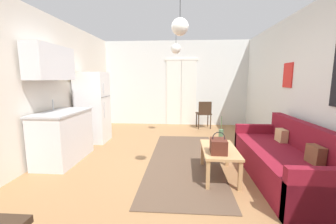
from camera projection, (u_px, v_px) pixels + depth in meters
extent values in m
cube|color=#996D44|center=(167.00, 175.00, 3.46)|extent=(5.10, 7.95, 0.10)
cube|color=silver|center=(176.00, 83.00, 6.92)|extent=(4.70, 0.10, 2.67)
cube|color=white|center=(174.00, 93.00, 6.91)|extent=(0.47, 0.02, 2.06)
cube|color=white|center=(189.00, 93.00, 6.87)|extent=(0.47, 0.02, 2.06)
cube|color=white|center=(181.00, 59.00, 6.72)|extent=(1.03, 0.03, 0.06)
cube|color=silver|center=(326.00, 89.00, 3.08)|extent=(0.10, 7.55, 2.67)
cube|color=red|center=(288.00, 75.00, 4.09)|extent=(0.02, 0.34, 0.47)
cube|color=silver|center=(23.00, 88.00, 3.41)|extent=(0.10, 7.55, 2.67)
cube|color=yellow|center=(65.00, 70.00, 4.52)|extent=(0.02, 0.32, 0.40)
cube|color=brown|center=(184.00, 160.00, 3.95)|extent=(1.25, 3.21, 0.01)
cube|color=maroon|center=(280.00, 165.00, 3.19)|extent=(0.84, 2.16, 0.44)
cube|color=maroon|center=(306.00, 152.00, 3.13)|extent=(0.15, 2.16, 0.84)
cube|color=maroon|center=(326.00, 197.00, 2.16)|extent=(0.84, 0.11, 0.61)
cube|color=maroon|center=(257.00, 140.00, 4.18)|extent=(0.84, 0.11, 0.61)
cube|color=brown|center=(315.00, 155.00, 2.65)|extent=(0.15, 0.24, 0.23)
cube|color=tan|center=(281.00, 135.00, 3.59)|extent=(0.14, 0.22, 0.21)
cube|color=tan|center=(219.00, 149.00, 3.24)|extent=(0.50, 0.93, 0.04)
cube|color=tan|center=(208.00, 175.00, 2.87)|extent=(0.05, 0.05, 0.41)
cube|color=tan|center=(240.00, 176.00, 2.84)|extent=(0.05, 0.05, 0.41)
cube|color=tan|center=(202.00, 153.00, 3.70)|extent=(0.05, 0.05, 0.41)
cube|color=tan|center=(227.00, 154.00, 3.68)|extent=(0.05, 0.05, 0.41)
cylinder|color=#47704C|center=(221.00, 136.00, 3.48)|extent=(0.08, 0.08, 0.23)
cylinder|color=#477F42|center=(221.00, 123.00, 3.44)|extent=(0.01, 0.01, 0.22)
cube|color=#512319|center=(218.00, 146.00, 3.01)|extent=(0.23, 0.28, 0.20)
torus|color=black|center=(219.00, 138.00, 2.99)|extent=(0.18, 0.01, 0.18)
cube|color=white|center=(93.00, 107.00, 5.04)|extent=(0.65, 0.61, 1.63)
cube|color=#4C4C51|center=(106.00, 96.00, 4.98)|extent=(0.01, 0.59, 0.01)
cylinder|color=#B7BABF|center=(104.00, 88.00, 4.78)|extent=(0.02, 0.02, 0.23)
cylinder|color=#B7BABF|center=(105.00, 110.00, 4.86)|extent=(0.02, 0.02, 0.36)
cube|color=silver|center=(64.00, 137.00, 3.88)|extent=(0.58, 1.15, 0.88)
cube|color=#B7BABF|center=(62.00, 112.00, 3.81)|extent=(0.61, 1.18, 0.03)
cube|color=#999BA0|center=(66.00, 114.00, 3.94)|extent=(0.36, 0.40, 0.10)
cylinder|color=#B7BABF|center=(53.00, 105.00, 3.93)|extent=(0.02, 0.02, 0.20)
cube|color=silver|center=(51.00, 63.00, 3.68)|extent=(0.32, 1.04, 0.59)
cylinder|color=#382619|center=(208.00, 120.00, 6.70)|extent=(0.03, 0.03, 0.43)
cylinder|color=#382619|center=(196.00, 120.00, 6.68)|extent=(0.03, 0.03, 0.43)
cylinder|color=#382619|center=(211.00, 122.00, 6.37)|extent=(0.03, 0.03, 0.43)
cylinder|color=#382619|center=(199.00, 122.00, 6.35)|extent=(0.03, 0.03, 0.43)
cube|color=#382619|center=(204.00, 113.00, 6.49)|extent=(0.47, 0.45, 0.04)
cube|color=#382619|center=(205.00, 108.00, 6.28)|extent=(0.38, 0.08, 0.37)
sphere|color=white|center=(180.00, 27.00, 2.62)|extent=(0.21, 0.21, 0.21)
cylinder|color=black|center=(176.00, 36.00, 5.05)|extent=(0.01, 0.01, 0.36)
sphere|color=white|center=(176.00, 49.00, 5.10)|extent=(0.24, 0.24, 0.24)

